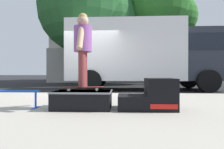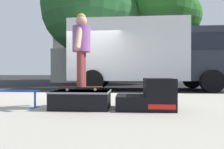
{
  "view_description": "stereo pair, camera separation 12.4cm",
  "coord_description": "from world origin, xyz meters",
  "px_view_note": "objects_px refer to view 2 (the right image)",
  "views": [
    {
      "loc": [
        1.39,
        -6.8,
        0.76
      ],
      "look_at": [
        1.15,
        -2.18,
        0.73
      ],
      "focal_mm": 31.12,
      "sensor_mm": 36.0,
      "label": 1
    },
    {
      "loc": [
        1.52,
        -6.8,
        0.76
      ],
      "look_at": [
        1.15,
        -2.18,
        0.73
      ],
      "focal_mm": 31.12,
      "sensor_mm": 36.0,
      "label": 2
    }
  ],
  "objects_px": {
    "street_tree_neighbour": "(92,12)",
    "box_truck": "(148,53)",
    "skateboard": "(81,87)",
    "skater_kid": "(81,44)",
    "kicker_ramp": "(150,96)",
    "street_tree_main": "(164,10)",
    "skate_box": "(81,99)",
    "grind_rail": "(7,94)"
  },
  "relations": [
    {
      "from": "street_tree_neighbour",
      "to": "box_truck",
      "type": "bearing_deg",
      "value": -47.92
    },
    {
      "from": "skateboard",
      "to": "skater_kid",
      "type": "relative_size",
      "value": 0.59
    },
    {
      "from": "box_truck",
      "to": "street_tree_neighbour",
      "type": "distance_m",
      "value": 5.81
    },
    {
      "from": "skateboard",
      "to": "street_tree_neighbour",
      "type": "bearing_deg",
      "value": 99.25
    },
    {
      "from": "kicker_ramp",
      "to": "box_truck",
      "type": "distance_m",
      "value": 5.69
    },
    {
      "from": "street_tree_main",
      "to": "street_tree_neighbour",
      "type": "distance_m",
      "value": 4.91
    },
    {
      "from": "kicker_ramp",
      "to": "skateboard",
      "type": "xyz_separation_m",
      "value": [
        -1.25,
        0.02,
        0.15
      ]
    },
    {
      "from": "skate_box",
      "to": "grind_rail",
      "type": "xyz_separation_m",
      "value": [
        -1.42,
        -0.01,
        0.07
      ]
    },
    {
      "from": "street_tree_main",
      "to": "street_tree_neighbour",
      "type": "bearing_deg",
      "value": -170.11
    },
    {
      "from": "skater_kid",
      "to": "street_tree_neighbour",
      "type": "xyz_separation_m",
      "value": [
        -1.48,
        9.12,
        3.51
      ]
    },
    {
      "from": "skate_box",
      "to": "skateboard",
      "type": "relative_size",
      "value": 1.3
    },
    {
      "from": "skater_kid",
      "to": "kicker_ramp",
      "type": "bearing_deg",
      "value": -0.85
    },
    {
      "from": "skater_kid",
      "to": "box_truck",
      "type": "xyz_separation_m",
      "value": [
        1.8,
        5.48,
        0.39
      ]
    },
    {
      "from": "grind_rail",
      "to": "skateboard",
      "type": "bearing_deg",
      "value": 1.14
    },
    {
      "from": "skate_box",
      "to": "kicker_ramp",
      "type": "height_order",
      "value": "kicker_ramp"
    },
    {
      "from": "box_truck",
      "to": "street_tree_main",
      "type": "distance_m",
      "value": 5.82
    },
    {
      "from": "kicker_ramp",
      "to": "box_truck",
      "type": "relative_size",
      "value": 0.15
    },
    {
      "from": "skate_box",
      "to": "street_tree_neighbour",
      "type": "bearing_deg",
      "value": 99.24
    },
    {
      "from": "kicker_ramp",
      "to": "skater_kid",
      "type": "bearing_deg",
      "value": 179.15
    },
    {
      "from": "skateboard",
      "to": "street_tree_neighbour",
      "type": "relative_size",
      "value": 0.1
    },
    {
      "from": "street_tree_main",
      "to": "street_tree_neighbour",
      "type": "xyz_separation_m",
      "value": [
        -4.83,
        -0.84,
        -0.25
      ]
    },
    {
      "from": "grind_rail",
      "to": "street_tree_main",
      "type": "height_order",
      "value": "street_tree_main"
    },
    {
      "from": "kicker_ramp",
      "to": "skater_kid",
      "type": "xyz_separation_m",
      "value": [
        -1.25,
        0.02,
        0.96
      ]
    },
    {
      "from": "skate_box",
      "to": "box_truck",
      "type": "height_order",
      "value": "box_truck"
    },
    {
      "from": "box_truck",
      "to": "street_tree_neighbour",
      "type": "xyz_separation_m",
      "value": [
        -3.29,
        3.64,
        3.12
      ]
    },
    {
      "from": "kicker_ramp",
      "to": "box_truck",
      "type": "height_order",
      "value": "box_truck"
    },
    {
      "from": "skateboard",
      "to": "street_tree_neighbour",
      "type": "xyz_separation_m",
      "value": [
        -1.48,
        9.12,
        4.32
      ]
    },
    {
      "from": "skateboard",
      "to": "street_tree_main",
      "type": "relative_size",
      "value": 0.11
    },
    {
      "from": "skateboard",
      "to": "street_tree_main",
      "type": "height_order",
      "value": "street_tree_main"
    },
    {
      "from": "kicker_ramp",
      "to": "grind_rail",
      "type": "height_order",
      "value": "kicker_ramp"
    },
    {
      "from": "kicker_ramp",
      "to": "skateboard",
      "type": "height_order",
      "value": "kicker_ramp"
    },
    {
      "from": "skater_kid",
      "to": "street_tree_neighbour",
      "type": "bearing_deg",
      "value": 99.25
    },
    {
      "from": "kicker_ramp",
      "to": "grind_rail",
      "type": "distance_m",
      "value": 2.67
    },
    {
      "from": "grind_rail",
      "to": "street_tree_neighbour",
      "type": "bearing_deg",
      "value": 90.39
    },
    {
      "from": "skate_box",
      "to": "box_truck",
      "type": "distance_m",
      "value": 5.95
    },
    {
      "from": "grind_rail",
      "to": "box_truck",
      "type": "height_order",
      "value": "box_truck"
    },
    {
      "from": "street_tree_main",
      "to": "skate_box",
      "type": "bearing_deg",
      "value": -108.53
    },
    {
      "from": "grind_rail",
      "to": "skater_kid",
      "type": "xyz_separation_m",
      "value": [
        1.42,
        0.03,
        0.95
      ]
    },
    {
      "from": "kicker_ramp",
      "to": "box_truck",
      "type": "bearing_deg",
      "value": 84.22
    },
    {
      "from": "kicker_ramp",
      "to": "skater_kid",
      "type": "height_order",
      "value": "skater_kid"
    },
    {
      "from": "skateboard",
      "to": "skater_kid",
      "type": "bearing_deg",
      "value": 104.04
    },
    {
      "from": "grind_rail",
      "to": "skate_box",
      "type": "bearing_deg",
      "value": 0.41
    }
  ]
}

